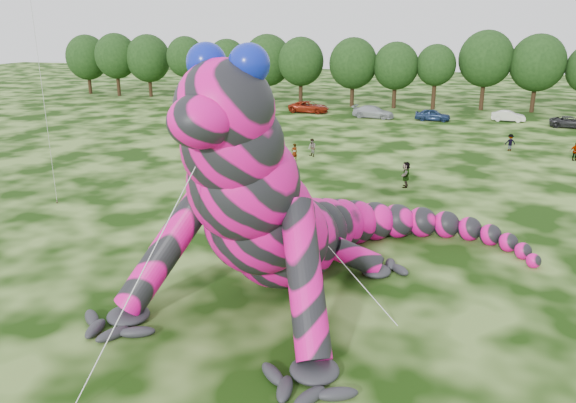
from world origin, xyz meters
The scene contains 27 objects.
ground centered at (0.00, 0.00, 0.00)m, with size 240.00×240.00×0.00m, color #16330A.
inflatable_gecko centered at (-2.90, 0.99, 5.44)m, with size 18.33×21.76×10.88m, color #F00A8A, non-canonical shape.
tree_0 centered at (-54.56, 59.23, 4.75)m, with size 6.91×6.22×9.51m, color black, non-canonical shape.
tree_1 centered at (-48.36, 58.05, 4.90)m, with size 6.74×6.07×9.81m, color black, non-canonical shape.
tree_2 centered at (-43.02, 58.76, 4.82)m, with size 7.04×6.34×9.64m, color black, non-canonical shape.
tree_3 centered at (-35.72, 57.07, 4.72)m, with size 5.81×5.23×9.44m, color black, non-canonical shape.
tree_4 centered at (-29.64, 58.71, 4.53)m, with size 6.22×5.60×9.06m, color black, non-canonical shape.
tree_5 centered at (-23.12, 58.44, 4.90)m, with size 7.16×6.44×9.80m, color black, non-canonical shape.
tree_6 centered at (-17.56, 56.68, 4.75)m, with size 6.52×5.86×9.49m, color black, non-canonical shape.
tree_7 centered at (-10.08, 56.80, 4.74)m, with size 6.68×6.01×9.48m, color black, non-canonical shape.
tree_8 centered at (-4.22, 56.99, 4.47)m, with size 6.14×5.53×8.94m, color black, non-canonical shape.
tree_9 centered at (1.06, 57.35, 4.34)m, with size 5.27×4.74×8.68m, color black, non-canonical shape.
tree_10 centered at (7.40, 58.58, 5.25)m, with size 7.09×6.38×10.50m, color black, non-canonical shape.
tree_11 centered at (13.79, 58.20, 5.03)m, with size 7.01×6.31×10.07m, color black, non-canonical shape.
car_0 centered at (-30.32, 46.55, 0.65)m, with size 1.54×3.83×1.31m, color white.
car_1 centered at (-24.51, 46.97, 0.69)m, with size 1.46×4.18×1.38m, color black.
car_2 centered at (-14.53, 49.61, 0.74)m, with size 2.45×5.31×1.48m, color maroon.
car_3 centered at (-5.77, 47.65, 0.75)m, with size 2.09×5.15×1.50m, color #A4A8AE.
car_4 centered at (1.45, 47.62, 0.71)m, with size 1.68×4.18×1.43m, color navy.
car_5 centered at (10.23, 49.72, 0.64)m, with size 1.36×3.89×1.28m, color white.
car_6 centered at (16.70, 47.20, 0.63)m, with size 2.09×4.54×1.26m, color #262628.
spectator_0 centered at (-9.05, 22.92, 0.79)m, with size 0.57×0.38×1.57m, color gray.
spectator_3 centered at (14.16, 30.01, 0.82)m, with size 0.96×0.40×1.64m, color gray.
spectator_2 centered at (9.09, 32.62, 0.78)m, with size 1.01×0.58×1.56m, color gray.
spectator_4 centered at (-16.09, 34.86, 0.86)m, with size 0.84×0.55×1.72m, color gray.
spectator_5 centered at (0.82, 17.67, 0.94)m, with size 1.75×0.56×1.88m, color gray.
spectator_1 centered at (-8.03, 25.14, 0.80)m, with size 0.78×0.61×1.60m, color gray.
Camera 1 is at (3.62, -22.40, 11.50)m, focal length 35.00 mm.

